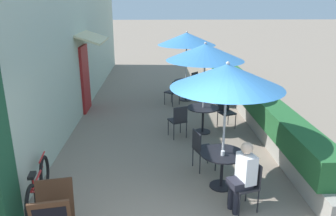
{
  "coord_description": "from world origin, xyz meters",
  "views": [
    {
      "loc": [
        -0.12,
        -3.75,
        3.42
      ],
      "look_at": [
        0.15,
        3.61,
        1.0
      ],
      "focal_mm": 35.0,
      "sensor_mm": 36.0,
      "label": 1
    }
  ],
  "objects_px": {
    "patio_table_near": "(222,161)",
    "patio_umbrella_near": "(227,76)",
    "cafe_chair_mid_left": "(179,119)",
    "cafe_chair_mid_right": "(225,110)",
    "coffee_cup_near": "(223,153)",
    "patio_umbrella_far": "(187,39)",
    "cafe_chair_far_left": "(197,82)",
    "cafe_chair_near_right": "(248,182)",
    "seated_patron_near_right": "(243,174)",
    "patio_umbrella_mid": "(205,52)",
    "cafe_chair_near_left": "(201,147)",
    "patio_table_mid": "(203,113)",
    "coffee_cup_far": "(191,79)",
    "patio_table_far": "(186,85)",
    "cafe_chair_far_right": "(174,91)",
    "bicycle_leaning": "(38,186)"
  },
  "relations": [
    {
      "from": "patio_table_near",
      "to": "patio_umbrella_near",
      "type": "distance_m",
      "value": 1.64
    },
    {
      "from": "cafe_chair_mid_left",
      "to": "cafe_chair_mid_right",
      "type": "xyz_separation_m",
      "value": [
        1.36,
        0.7,
        0.0
      ]
    },
    {
      "from": "coffee_cup_near",
      "to": "patio_umbrella_far",
      "type": "bearing_deg",
      "value": 91.45
    },
    {
      "from": "patio_umbrella_far",
      "to": "cafe_chair_far_left",
      "type": "distance_m",
      "value": 1.83
    },
    {
      "from": "patio_umbrella_near",
      "to": "cafe_chair_far_left",
      "type": "distance_m",
      "value": 6.64
    },
    {
      "from": "cafe_chair_near_right",
      "to": "cafe_chair_mid_left",
      "type": "relative_size",
      "value": 1.0
    },
    {
      "from": "seated_patron_near_right",
      "to": "coffee_cup_near",
      "type": "bearing_deg",
      "value": 1.05
    },
    {
      "from": "patio_table_near",
      "to": "patio_umbrella_mid",
      "type": "distance_m",
      "value": 3.21
    },
    {
      "from": "cafe_chair_near_left",
      "to": "patio_table_mid",
      "type": "bearing_deg",
      "value": 153.47
    },
    {
      "from": "cafe_chair_mid_left",
      "to": "cafe_chair_near_right",
      "type": "bearing_deg",
      "value": -94.31
    },
    {
      "from": "seated_patron_near_right",
      "to": "coffee_cup_far",
      "type": "height_order",
      "value": "seated_patron_near_right"
    },
    {
      "from": "cafe_chair_mid_left",
      "to": "patio_table_near",
      "type": "bearing_deg",
      "value": -96.17
    },
    {
      "from": "cafe_chair_near_left",
      "to": "cafe_chair_far_left",
      "type": "distance_m",
      "value": 5.75
    },
    {
      "from": "patio_table_far",
      "to": "patio_umbrella_far",
      "type": "xyz_separation_m",
      "value": [
        0.0,
        -0.0,
        1.64
      ]
    },
    {
      "from": "patio_table_near",
      "to": "cafe_chair_near_right",
      "type": "relative_size",
      "value": 0.97
    },
    {
      "from": "coffee_cup_near",
      "to": "cafe_chair_mid_right",
      "type": "relative_size",
      "value": 0.1
    },
    {
      "from": "patio_table_near",
      "to": "coffee_cup_near",
      "type": "xyz_separation_m",
      "value": [
        -0.02,
        -0.09,
        0.22
      ]
    },
    {
      "from": "patio_table_mid",
      "to": "cafe_chair_far_left",
      "type": "relative_size",
      "value": 0.97
    },
    {
      "from": "cafe_chair_near_left",
      "to": "patio_umbrella_mid",
      "type": "distance_m",
      "value": 2.66
    },
    {
      "from": "coffee_cup_far",
      "to": "patio_table_far",
      "type": "bearing_deg",
      "value": -179.94
    },
    {
      "from": "patio_table_mid",
      "to": "patio_table_far",
      "type": "xyz_separation_m",
      "value": [
        -0.19,
        3.06,
        0.0
      ]
    },
    {
      "from": "patio_umbrella_mid",
      "to": "patio_table_far",
      "type": "distance_m",
      "value": 3.48
    },
    {
      "from": "patio_table_mid",
      "to": "cafe_chair_far_right",
      "type": "distance_m",
      "value": 2.54
    },
    {
      "from": "seated_patron_near_right",
      "to": "patio_umbrella_mid",
      "type": "xyz_separation_m",
      "value": [
        -0.18,
        3.5,
        1.49
      ]
    },
    {
      "from": "patio_umbrella_near",
      "to": "cafe_chair_near_left",
      "type": "xyz_separation_m",
      "value": [
        -0.3,
        0.7,
        -1.66
      ]
    },
    {
      "from": "patio_table_mid",
      "to": "seated_patron_near_right",
      "type": "bearing_deg",
      "value": -87.11
    },
    {
      "from": "patio_umbrella_near",
      "to": "patio_table_far",
      "type": "bearing_deg",
      "value": 91.67
    },
    {
      "from": "cafe_chair_near_right",
      "to": "cafe_chair_far_right",
      "type": "bearing_deg",
      "value": -8.55
    },
    {
      "from": "cafe_chair_near_left",
      "to": "patio_umbrella_far",
      "type": "bearing_deg",
      "value": 160.92
    },
    {
      "from": "patio_umbrella_near",
      "to": "patio_table_mid",
      "type": "height_order",
      "value": "patio_umbrella_near"
    },
    {
      "from": "patio_table_mid",
      "to": "patio_umbrella_far",
      "type": "bearing_deg",
      "value": 93.55
    },
    {
      "from": "patio_table_near",
      "to": "patio_table_mid",
      "type": "relative_size",
      "value": 1.0
    },
    {
      "from": "coffee_cup_near",
      "to": "cafe_chair_mid_right",
      "type": "height_order",
      "value": "cafe_chair_mid_right"
    },
    {
      "from": "patio_umbrella_near",
      "to": "cafe_chair_far_left",
      "type": "height_order",
      "value": "patio_umbrella_near"
    },
    {
      "from": "cafe_chair_far_left",
      "to": "coffee_cup_near",
      "type": "bearing_deg",
      "value": 40.67
    },
    {
      "from": "patio_table_far",
      "to": "patio_umbrella_far",
      "type": "distance_m",
      "value": 1.64
    },
    {
      "from": "patio_table_mid",
      "to": "patio_umbrella_mid",
      "type": "distance_m",
      "value": 1.64
    },
    {
      "from": "cafe_chair_near_right",
      "to": "cafe_chair_far_left",
      "type": "xyz_separation_m",
      "value": [
        -0.0,
        7.13,
        0.0
      ]
    },
    {
      "from": "cafe_chair_far_right",
      "to": "coffee_cup_far",
      "type": "xyz_separation_m",
      "value": [
        0.64,
        0.61,
        0.24
      ]
    },
    {
      "from": "cafe_chair_near_right",
      "to": "bicycle_leaning",
      "type": "height_order",
      "value": "cafe_chair_near_right"
    },
    {
      "from": "cafe_chair_near_right",
      "to": "coffee_cup_far",
      "type": "bearing_deg",
      "value": -14.96
    },
    {
      "from": "patio_table_far",
      "to": "cafe_chair_mid_right",
      "type": "bearing_deg",
      "value": -72.19
    },
    {
      "from": "patio_umbrella_near",
      "to": "cafe_chair_mid_right",
      "type": "xyz_separation_m",
      "value": [
        0.7,
        3.11,
        -1.66
      ]
    },
    {
      "from": "patio_table_mid",
      "to": "cafe_chair_mid_left",
      "type": "distance_m",
      "value": 0.77
    },
    {
      "from": "patio_table_mid",
      "to": "cafe_chair_mid_right",
      "type": "bearing_deg",
      "value": 27.25
    },
    {
      "from": "cafe_chair_mid_left",
      "to": "coffee_cup_far",
      "type": "bearing_deg",
      "value": 57.47
    },
    {
      "from": "coffee_cup_near",
      "to": "cafe_chair_far_left",
      "type": "height_order",
      "value": "cafe_chair_far_left"
    },
    {
      "from": "cafe_chair_near_left",
      "to": "coffee_cup_near",
      "type": "relative_size",
      "value": 9.67
    },
    {
      "from": "bicycle_leaning",
      "to": "patio_umbrella_near",
      "type": "bearing_deg",
      "value": 0.53
    },
    {
      "from": "coffee_cup_near",
      "to": "cafe_chair_mid_right",
      "type": "bearing_deg",
      "value": 77.31
    }
  ]
}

